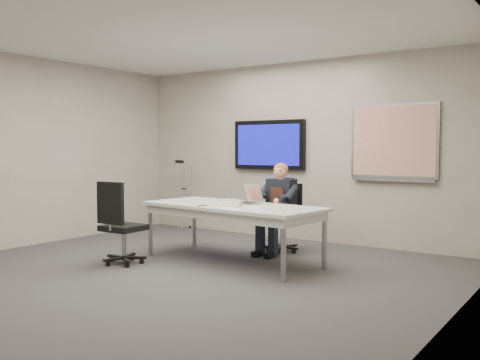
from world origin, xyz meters
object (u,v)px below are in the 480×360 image
Objects in this scene: conference_table at (232,211)px; laptop at (250,199)px; seated_person at (275,217)px; office_chair_far at (284,230)px; office_chair_near at (121,239)px.

conference_table is 0.30m from laptop.
conference_table is 1.98× the size of seated_person.
seated_person is 0.60m from laptop.
conference_table is at bearing -96.71° from office_chair_far.
seated_person reaches higher than laptop.
office_chair_far is 2.27m from office_chair_near.
conference_table is at bearing -94.96° from laptop.
laptop is (0.12, 0.23, 0.15)m from conference_table.
office_chair_near is at bearing -112.45° from laptop.
laptop reaches higher than office_chair_far.
seated_person is 2.81× the size of laptop.
office_chair_near is at bearing -118.48° from office_chair_far.
laptop is (-0.07, -0.75, 0.50)m from office_chair_far.
conference_table is 0.78m from seated_person.
seated_person is (-0.00, -0.23, 0.20)m from office_chair_far.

